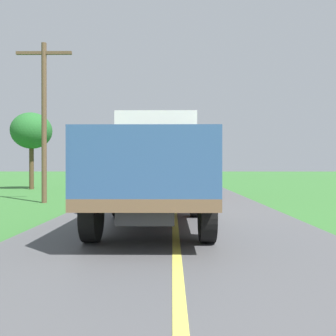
# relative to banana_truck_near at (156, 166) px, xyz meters

# --- Properties ---
(banana_truck_near) EXTENTS (2.38, 5.82, 2.80)m
(banana_truck_near) POSITION_rel_banana_truck_near_xyz_m (0.00, 0.00, 0.00)
(banana_truck_near) COLOR #2D2D30
(banana_truck_near) RESTS_ON road_surface
(banana_truck_far) EXTENTS (2.38, 5.81, 2.80)m
(banana_truck_far) POSITION_rel_banana_truck_near_xyz_m (0.23, 10.54, 0.00)
(banana_truck_far) COLOR #2D2D30
(banana_truck_far) RESTS_ON road_surface
(utility_pole_roadside) EXTENTS (2.21, 0.20, 6.36)m
(utility_pole_roadside) POSITION_rel_banana_truck_near_xyz_m (-4.67, 5.31, 2.02)
(utility_pole_roadside) COLOR brown
(utility_pole_roadside) RESTS_ON ground
(roadside_tree_near_left) EXTENTS (2.53, 2.53, 4.83)m
(roadside_tree_near_left) POSITION_rel_banana_truck_near_xyz_m (-8.45, 13.78, 2.19)
(roadside_tree_near_left) COLOR #4C3823
(roadside_tree_near_left) RESTS_ON ground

